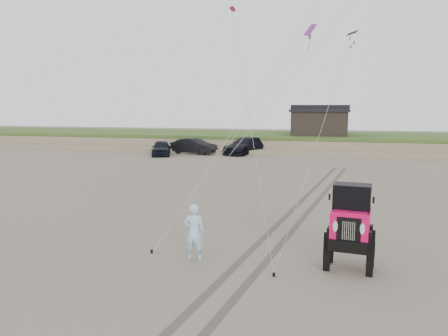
{
  "coord_description": "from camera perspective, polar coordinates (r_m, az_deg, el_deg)",
  "views": [
    {
      "loc": [
        3.17,
        -13.29,
        5.0
      ],
      "look_at": [
        -0.78,
        3.0,
        2.6
      ],
      "focal_mm": 35.0,
      "sensor_mm": 36.0,
      "label": 1
    }
  ],
  "objects": [
    {
      "name": "stake_aux",
      "position": [
        13.33,
        6.53,
        -13.67
      ],
      "size": [
        0.08,
        0.08,
        0.12
      ],
      "primitive_type": "cylinder",
      "color": "black",
      "rests_on": "ground"
    },
    {
      "name": "cabin",
      "position": [
        50.33,
        12.37,
        5.97
      ],
      "size": [
        6.4,
        5.4,
        3.35
      ],
      "color": "black",
      "rests_on": "dune_ridge"
    },
    {
      "name": "tire_tracks",
      "position": [
        21.9,
        10.26,
        -5.17
      ],
      "size": [
        5.22,
        29.74,
        0.01
      ],
      "color": "#4C443D",
      "rests_on": "ground"
    },
    {
      "name": "truck_c",
      "position": [
        45.41,
        2.92,
        2.93
      ],
      "size": [
        4.8,
        6.47,
        1.74
      ],
      "primitive_type": "imported",
      "rotation": [
        0.0,
        0.0,
        -0.45
      ],
      "color": "black",
      "rests_on": "ground"
    },
    {
      "name": "stake_main",
      "position": [
        15.39,
        -9.43,
        -10.69
      ],
      "size": [
        0.08,
        0.08,
        0.12
      ],
      "primitive_type": "cylinder",
      "color": "black",
      "rests_on": "ground"
    },
    {
      "name": "jeep",
      "position": [
        13.97,
        16.13,
        -8.59
      ],
      "size": [
        3.17,
        5.94,
        2.11
      ],
      "primitive_type": null,
      "rotation": [
        0.0,
        0.0,
        -0.13
      ],
      "color": "#DF0B53",
      "rests_on": "ground"
    },
    {
      "name": "man",
      "position": [
        14.33,
        -3.93,
        -8.35
      ],
      "size": [
        0.74,
        0.54,
        1.88
      ],
      "primitive_type": "imported",
      "rotation": [
        0.0,
        0.0,
        3.29
      ],
      "color": "#93CCE3",
      "rests_on": "ground"
    },
    {
      "name": "truck_a",
      "position": [
        44.6,
        -8.22,
        2.62
      ],
      "size": [
        3.16,
        4.77,
        1.51
      ],
      "primitive_type": "imported",
      "rotation": [
        0.0,
        0.0,
        0.34
      ],
      "color": "black",
      "rests_on": "ground"
    },
    {
      "name": "dune_ridge",
      "position": [
        51.06,
        10.06,
        3.34
      ],
      "size": [
        160.0,
        14.25,
        1.73
      ],
      "color": "#7A6B54",
      "rests_on": "ground"
    },
    {
      "name": "truck_b",
      "position": [
        45.67,
        -3.95,
        2.88
      ],
      "size": [
        5.21,
        2.83,
        1.63
      ],
      "primitive_type": "imported",
      "rotation": [
        0.0,
        0.0,
        1.33
      ],
      "color": "black",
      "rests_on": "ground"
    },
    {
      "name": "ground",
      "position": [
        14.55,
        0.22,
        -11.96
      ],
      "size": [
        160.0,
        160.0,
        0.0
      ],
      "primitive_type": "plane",
      "color": "#6B6054",
      "rests_on": "ground"
    },
    {
      "name": "kite_flock",
      "position": [
        24.04,
        13.64,
        20.3
      ],
      "size": [
        8.3,
        5.41,
        4.2
      ],
      "color": "#B8173A",
      "rests_on": "ground"
    }
  ]
}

